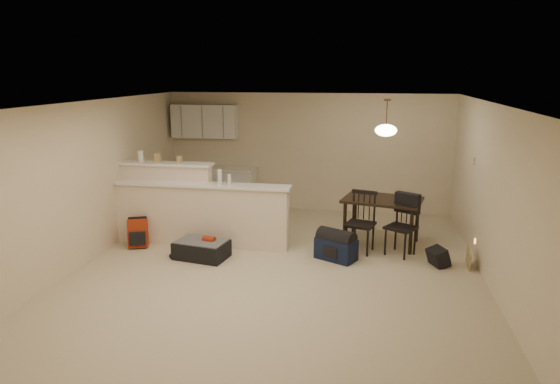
% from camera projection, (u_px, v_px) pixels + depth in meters
% --- Properties ---
extents(room, '(7.00, 7.02, 2.50)m').
position_uv_depth(room, '(278.00, 190.00, 7.26)').
color(room, beige).
rests_on(room, ground).
extents(breakfast_bar, '(3.08, 0.58, 1.39)m').
position_uv_depth(breakfast_bar, '(189.00, 209.00, 8.65)').
color(breakfast_bar, beige).
rests_on(breakfast_bar, ground).
extents(upper_cabinets, '(1.40, 0.34, 0.70)m').
position_uv_depth(upper_cabinets, '(205.00, 121.00, 10.66)').
color(upper_cabinets, white).
rests_on(upper_cabinets, room).
extents(kitchen_counter, '(1.80, 0.60, 0.90)m').
position_uv_depth(kitchen_counter, '(214.00, 189.00, 10.84)').
color(kitchen_counter, white).
rests_on(kitchen_counter, ground).
extents(thermostat, '(0.02, 0.12, 0.12)m').
position_uv_depth(thermostat, '(474.00, 161.00, 8.18)').
color(thermostat, beige).
rests_on(thermostat, room).
extents(jar, '(0.10, 0.10, 0.20)m').
position_uv_depth(jar, '(141.00, 156.00, 8.73)').
color(jar, silver).
rests_on(jar, breakfast_bar).
extents(cereal_box, '(0.10, 0.07, 0.16)m').
position_uv_depth(cereal_box, '(157.00, 158.00, 8.68)').
color(cereal_box, tan).
rests_on(cereal_box, breakfast_bar).
extents(small_box, '(0.08, 0.06, 0.12)m').
position_uv_depth(small_box, '(179.00, 160.00, 8.61)').
color(small_box, tan).
rests_on(small_box, breakfast_bar).
extents(bottle_a, '(0.07, 0.07, 0.26)m').
position_uv_depth(bottle_a, '(220.00, 177.00, 8.33)').
color(bottle_a, silver).
rests_on(bottle_a, breakfast_bar).
extents(bottle_b, '(0.06, 0.06, 0.18)m').
position_uv_depth(bottle_b, '(229.00, 179.00, 8.31)').
color(bottle_b, silver).
rests_on(bottle_b, breakfast_bar).
extents(dining_table, '(1.45, 1.13, 0.81)m').
position_uv_depth(dining_table, '(382.00, 204.00, 8.58)').
color(dining_table, black).
rests_on(dining_table, ground).
extents(pendant_lamp, '(0.36, 0.36, 0.62)m').
position_uv_depth(pendant_lamp, '(386.00, 130.00, 8.28)').
color(pendant_lamp, brown).
rests_on(pendant_lamp, room).
extents(dining_chair_near, '(0.54, 0.53, 1.01)m').
position_uv_depth(dining_chair_near, '(360.00, 222.00, 8.22)').
color(dining_chair_near, black).
rests_on(dining_chair_near, ground).
extents(dining_chair_far, '(0.59, 0.58, 0.99)m').
position_uv_depth(dining_chair_far, '(401.00, 226.00, 8.08)').
color(dining_chair_far, black).
rests_on(dining_chair_far, ground).
extents(suitcase, '(0.90, 0.66, 0.28)m').
position_uv_depth(suitcase, '(202.00, 250.00, 8.03)').
color(suitcase, black).
rests_on(suitcase, ground).
extents(red_backpack, '(0.38, 0.31, 0.49)m').
position_uv_depth(red_backpack, '(138.00, 233.00, 8.51)').
color(red_backpack, '#A22D12').
rests_on(red_backpack, ground).
extents(navy_duffel, '(0.72, 0.60, 0.34)m').
position_uv_depth(navy_duffel, '(336.00, 249.00, 7.96)').
color(navy_duffel, '#111A35').
rests_on(navy_duffel, ground).
extents(black_daypack, '(0.33, 0.38, 0.28)m').
position_uv_depth(black_daypack, '(438.00, 257.00, 7.70)').
color(black_daypack, black).
rests_on(black_daypack, ground).
extents(cardboard_sheet, '(0.03, 0.39, 0.30)m').
position_uv_depth(cardboard_sheet, '(469.00, 259.00, 7.62)').
color(cardboard_sheet, tan).
rests_on(cardboard_sheet, ground).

